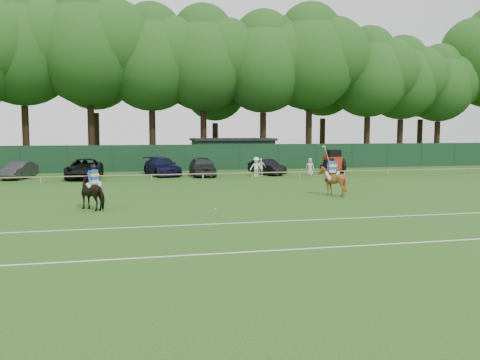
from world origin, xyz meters
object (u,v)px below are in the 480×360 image
object	(u,v)px
sedan_navy	(162,167)
spectator_left	(256,167)
spectator_mid	(261,167)
utility_shed	(233,153)
horse_chestnut	(332,181)
spectator_right	(310,167)
polo_ball	(215,209)
suv_black	(84,169)
estate_black	(267,167)
tractor	(333,162)
horse_dark	(94,193)
sedan_grey	(19,170)
hatch_grey	(202,166)

from	to	relation	value
sedan_navy	spectator_left	world-z (taller)	spectator_left
spectator_mid	utility_shed	xyz separation A→B (m)	(-0.08, 10.60, 0.77)
horse_chestnut	spectator_right	xyz separation A→B (m)	(3.64, 13.16, -0.13)
sedan_navy	polo_ball	xyz separation A→B (m)	(1.05, -19.61, -0.72)
suv_black	polo_ball	world-z (taller)	suv_black
sedan_navy	spectator_mid	distance (m)	8.44
estate_black	tractor	world-z (taller)	tractor
suv_black	sedan_navy	world-z (taller)	suv_black
tractor	sedan_navy	bearing A→B (deg)	-178.43
horse_dark	tractor	world-z (taller)	tractor
sedan_navy	utility_shed	distance (m)	11.06
sedan_grey	sedan_navy	bearing A→B (deg)	17.65
estate_black	spectator_mid	xyz separation A→B (m)	(-1.03, -1.69, 0.10)
estate_black	sedan_navy	bearing A→B (deg)	153.51
suv_black	spectator_mid	distance (m)	14.29
hatch_grey	polo_ball	xyz separation A→B (m)	(-2.23, -18.40, -0.77)
utility_shed	hatch_grey	bearing A→B (deg)	-117.07
sedan_grey	horse_chestnut	bearing A→B (deg)	-22.12
horse_chestnut	polo_ball	distance (m)	8.61
sedan_navy	hatch_grey	bearing A→B (deg)	-33.55
utility_shed	tractor	bearing A→B (deg)	-49.41
horse_chestnut	spectator_mid	distance (m)	13.00
sedan_navy	utility_shed	size ratio (longest dim) A/B	0.63
suv_black	sedan_navy	bearing A→B (deg)	14.32
spectator_mid	spectator_right	world-z (taller)	spectator_mid
spectator_mid	sedan_grey	bearing A→B (deg)	-178.55
suv_black	horse_chestnut	bearing A→B (deg)	-41.55
suv_black	estate_black	size ratio (longest dim) A/B	1.39
sedan_grey	utility_shed	bearing A→B (deg)	38.48
suv_black	tractor	distance (m)	21.53
hatch_grey	spectator_right	world-z (taller)	hatch_grey
horse_chestnut	estate_black	size ratio (longest dim) A/B	0.43
tractor	utility_shed	bearing A→B (deg)	135.51
hatch_grey	spectator_right	distance (m)	9.22
sedan_grey	spectator_left	size ratio (longest dim) A/B	2.52
horse_dark	spectator_mid	xyz separation A→B (m)	(12.61, 15.23, -0.05)
spectator_mid	utility_shed	size ratio (longest dim) A/B	0.18
spectator_right	suv_black	bearing A→B (deg)	-154.36
estate_black	spectator_mid	world-z (taller)	spectator_mid
estate_black	horse_dark	bearing A→B (deg)	-148.01
suv_black	hatch_grey	xyz separation A→B (m)	(9.55, 0.10, 0.03)
horse_chestnut	sedan_navy	distance (m)	18.08
spectator_mid	spectator_right	size ratio (longest dim) A/B	1.04
estate_black	spectator_right	bearing A→B (deg)	-43.04
suv_black	spectator_mid	xyz separation A→B (m)	(14.20, -1.54, -0.02)
horse_chestnut	tractor	bearing A→B (deg)	-102.30
horse_dark	horse_chestnut	world-z (taller)	horse_chestnut
spectator_left	horse_chestnut	bearing A→B (deg)	-76.98
spectator_left	tractor	xyz separation A→B (m)	(7.72, 2.08, 0.18)
polo_ball	estate_black	bearing A→B (deg)	66.76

